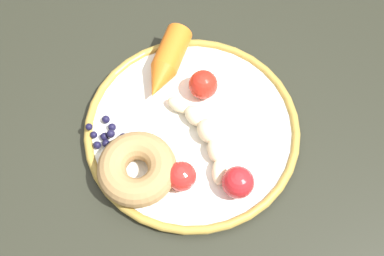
% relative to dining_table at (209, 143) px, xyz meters
% --- Properties ---
extents(ground_plane, '(6.00, 6.00, 0.00)m').
position_rel_dining_table_xyz_m(ground_plane, '(0.00, 0.00, -0.66)').
color(ground_plane, '#5C5B55').
extents(dining_table, '(1.23, 0.70, 0.75)m').
position_rel_dining_table_xyz_m(dining_table, '(0.00, 0.00, 0.00)').
color(dining_table, '#27281E').
rests_on(dining_table, ground_plane).
extents(plate, '(0.30, 0.30, 0.02)m').
position_rel_dining_table_xyz_m(plate, '(-0.01, -0.04, 0.11)').
color(plate, silver).
rests_on(plate, dining_table).
extents(banana, '(0.14, 0.08, 0.03)m').
position_rel_dining_table_xyz_m(banana, '(0.02, -0.04, 0.12)').
color(banana, beige).
rests_on(banana, plate).
extents(carrot_orange, '(0.08, 0.12, 0.04)m').
position_rel_dining_table_xyz_m(carrot_orange, '(-0.09, 0.02, 0.13)').
color(carrot_orange, orange).
rests_on(carrot_orange, plate).
extents(donut, '(0.14, 0.14, 0.04)m').
position_rel_dining_table_xyz_m(donut, '(-0.02, -0.14, 0.13)').
color(donut, '#AC834F').
rests_on(donut, plate).
extents(blueberry_pile, '(0.05, 0.05, 0.02)m').
position_rel_dining_table_xyz_m(blueberry_pile, '(-0.09, -0.12, 0.12)').
color(blueberry_pile, '#191638').
rests_on(blueberry_pile, plate).
extents(tomato_near, '(0.04, 0.04, 0.04)m').
position_rel_dining_table_xyz_m(tomato_near, '(0.03, -0.11, 0.13)').
color(tomato_near, red).
rests_on(tomato_near, plate).
extents(tomato_mid, '(0.04, 0.04, 0.04)m').
position_rel_dining_table_xyz_m(tomato_mid, '(0.10, -0.07, 0.13)').
color(tomato_mid, red).
rests_on(tomato_mid, plate).
extents(tomato_far, '(0.04, 0.04, 0.04)m').
position_rel_dining_table_xyz_m(tomato_far, '(-0.03, 0.02, 0.13)').
color(tomato_far, red).
rests_on(tomato_far, plate).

